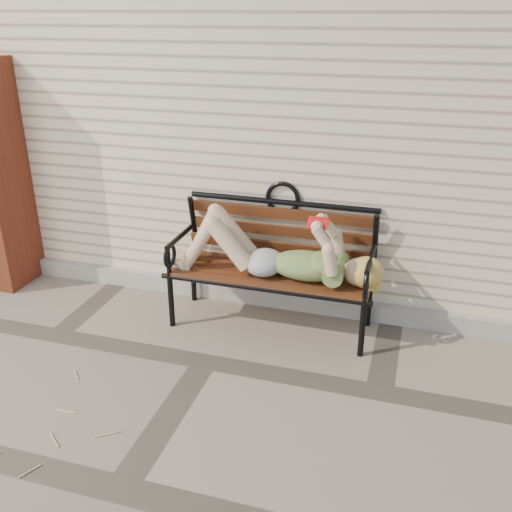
% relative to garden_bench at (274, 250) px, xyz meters
% --- Properties ---
extents(ground, '(80.00, 80.00, 0.00)m').
position_rel_garden_bench_xyz_m(ground, '(-0.31, -0.74, -0.62)').
color(ground, gray).
rests_on(ground, ground).
extents(house_wall, '(8.00, 4.00, 3.00)m').
position_rel_garden_bench_xyz_m(house_wall, '(-0.31, 2.26, 0.88)').
color(house_wall, beige).
rests_on(house_wall, ground).
extents(foundation_strip, '(8.00, 0.10, 0.15)m').
position_rel_garden_bench_xyz_m(foundation_strip, '(-0.31, 0.23, -0.55)').
color(foundation_strip, '#A09B90').
rests_on(foundation_strip, ground).
extents(garden_bench, '(1.72, 0.68, 1.11)m').
position_rel_garden_bench_xyz_m(garden_bench, '(0.00, 0.00, 0.00)').
color(garden_bench, black).
rests_on(garden_bench, ground).
extents(reading_woman, '(1.62, 0.37, 0.51)m').
position_rel_garden_bench_xyz_m(reading_woman, '(0.01, -0.14, 0.04)').
color(reading_woman, '#0B434F').
rests_on(reading_woman, ground).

